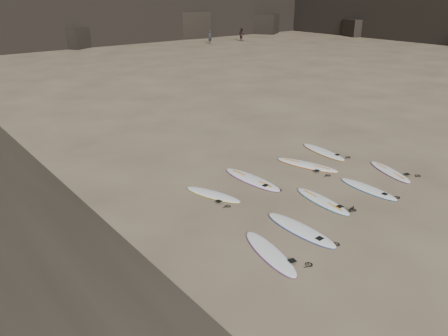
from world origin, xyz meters
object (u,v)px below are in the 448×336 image
object	(u,v)px
surfboard_7	(307,165)
person_a	(210,37)
surfboard_1	(300,229)
surfboard_8	(323,152)
person_b	(242,34)
surfboard_5	(213,194)
surfboard_3	(368,189)
surfboard_2	(322,201)
surfboard_4	(390,171)
surfboard_0	(270,253)
surfboard_6	(252,179)

from	to	relation	value
surfboard_7	person_a	bearing A→B (deg)	41.15
surfboard_1	surfboard_8	distance (m)	6.96
person_b	surfboard_5	bearing A→B (deg)	138.57
surfboard_8	person_b	size ratio (longest dim) A/B	1.49
surfboard_3	surfboard_7	world-z (taller)	surfboard_7
surfboard_2	person_b	world-z (taller)	person_b
surfboard_3	surfboard_4	bearing A→B (deg)	12.51
surfboard_2	surfboard_5	xyz separation A→B (m)	(-2.58, 2.71, -0.00)
surfboard_5	surfboard_2	bearing A→B (deg)	-64.79
surfboard_4	surfboard_8	xyz separation A→B (m)	(-0.28, 3.08, 0.00)
person_b	surfboard_3	bearing A→B (deg)	145.30
surfboard_0	surfboard_4	distance (m)	7.71
surfboard_3	surfboard_4	distance (m)	2.06
surfboard_7	person_b	world-z (taller)	person_b
surfboard_7	surfboard_8	bearing A→B (deg)	1.52
surfboard_2	person_a	distance (m)	45.15
surfboard_4	surfboard_6	distance (m)	5.50
surfboard_5	surfboard_7	distance (m)	4.64
surfboard_0	surfboard_6	size ratio (longest dim) A/B	0.88
surfboard_5	person_b	bearing A→B (deg)	29.59
surfboard_7	person_a	world-z (taller)	person_a
surfboard_0	surfboard_8	bearing A→B (deg)	42.99
surfboard_3	surfboard_8	xyz separation A→B (m)	(1.75, 3.47, 0.00)
surfboard_0	surfboard_6	bearing A→B (deg)	66.82
surfboard_5	surfboard_7	world-z (taller)	surfboard_7
surfboard_4	surfboard_8	size ratio (longest dim) A/B	0.92
surfboard_3	surfboard_1	bearing A→B (deg)	-172.61
surfboard_3	surfboard_7	bearing A→B (deg)	91.13
surfboard_2	person_a	xyz separation A→B (m)	(24.05, 38.20, 0.79)
surfboard_1	surfboard_3	size ratio (longest dim) A/B	1.11
surfboard_2	surfboard_4	bearing A→B (deg)	6.05
surfboard_5	person_a	distance (m)	44.38
surfboard_8	surfboard_1	bearing A→B (deg)	-138.47
surfboard_8	surfboard_0	bearing A→B (deg)	-142.64
surfboard_5	surfboard_7	size ratio (longest dim) A/B	0.84
surfboard_0	surfboard_6	world-z (taller)	surfboard_6
surfboard_4	surfboard_5	world-z (taller)	surfboard_4
surfboard_4	person_b	bearing A→B (deg)	77.15
surfboard_4	person_a	bearing A→B (deg)	83.04
surfboard_7	surfboard_0	bearing A→B (deg)	-164.40
surfboard_1	surfboard_6	bearing A→B (deg)	69.60
surfboard_1	surfboard_8	bearing A→B (deg)	33.66
surfboard_5	surfboard_1	bearing A→B (deg)	-98.85
surfboard_1	surfboard_5	distance (m)	3.58
surfboard_3	person_a	size ratio (longest dim) A/B	1.40
surfboard_5	person_b	world-z (taller)	person_b
surfboard_7	surfboard_6	bearing A→B (deg)	156.05
surfboard_3	surfboard_7	xyz separation A→B (m)	(0.02, 2.88, 0.01)
surfboard_3	surfboard_4	world-z (taller)	surfboard_3
surfboard_0	person_a	xyz separation A→B (m)	(27.62, 39.34, 0.79)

